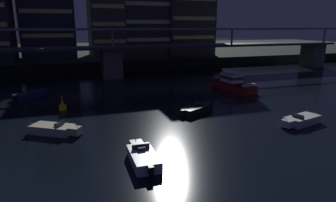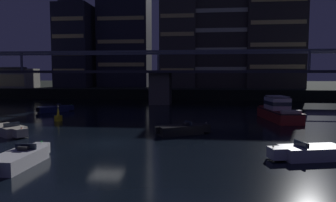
{
  "view_description": "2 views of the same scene",
  "coord_description": "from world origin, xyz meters",
  "px_view_note": "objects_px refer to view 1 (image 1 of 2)",
  "views": [
    {
      "loc": [
        -7.97,
        -25.43,
        9.73
      ],
      "look_at": [
        3.09,
        7.1,
        0.97
      ],
      "focal_mm": 31.41,
      "sensor_mm": 36.0,
      "label": 1
    },
    {
      "loc": [
        7.26,
        -22.67,
        5.37
      ],
      "look_at": [
        3.19,
        15.01,
        2.03
      ],
      "focal_mm": 32.81,
      "sensor_mm": 36.0,
      "label": 2
    }
  ],
  "objects_px": {
    "tower_central": "(105,15)",
    "speedboat_near_right": "(30,95)",
    "channel_buoy": "(63,106)",
    "river_bridge": "(111,54)",
    "tower_east_tall": "(140,13)",
    "cabin_cruiser_near_left": "(232,83)",
    "speedboat_mid_right": "(143,157)",
    "tower_east_low": "(186,9)",
    "speedboat_mid_center": "(196,109)",
    "speedboat_near_center": "(55,129)",
    "speedboat_far_center": "(301,120)"
  },
  "relations": [
    {
      "from": "speedboat_mid_right",
      "to": "channel_buoy",
      "type": "height_order",
      "value": "channel_buoy"
    },
    {
      "from": "river_bridge",
      "to": "tower_east_low",
      "type": "height_order",
      "value": "tower_east_low"
    },
    {
      "from": "speedboat_far_center",
      "to": "channel_buoy",
      "type": "distance_m",
      "value": 26.75
    },
    {
      "from": "tower_central",
      "to": "channel_buoy",
      "type": "relative_size",
      "value": 11.75
    },
    {
      "from": "tower_central",
      "to": "speedboat_near_center",
      "type": "distance_m",
      "value": 52.96
    },
    {
      "from": "tower_east_tall",
      "to": "channel_buoy",
      "type": "relative_size",
      "value": 12.52
    },
    {
      "from": "river_bridge",
      "to": "tower_east_low",
      "type": "xyz_separation_m",
      "value": [
        23.6,
        20.18,
        9.62
      ]
    },
    {
      "from": "speedboat_mid_center",
      "to": "tower_east_tall",
      "type": "bearing_deg",
      "value": 83.51
    },
    {
      "from": "speedboat_mid_right",
      "to": "speedboat_far_center",
      "type": "bearing_deg",
      "value": 10.61
    },
    {
      "from": "tower_east_tall",
      "to": "speedboat_mid_right",
      "type": "bearing_deg",
      "value": -103.7
    },
    {
      "from": "tower_east_low",
      "to": "speedboat_mid_right",
      "type": "height_order",
      "value": "tower_east_low"
    },
    {
      "from": "tower_east_tall",
      "to": "tower_central",
      "type": "bearing_deg",
      "value": -175.47
    },
    {
      "from": "tower_east_low",
      "to": "speedboat_far_center",
      "type": "bearing_deg",
      "value": -99.79
    },
    {
      "from": "speedboat_mid_center",
      "to": "cabin_cruiser_near_left",
      "type": "bearing_deg",
      "value": 42.82
    },
    {
      "from": "speedboat_near_center",
      "to": "tower_east_tall",
      "type": "bearing_deg",
      "value": 67.77
    },
    {
      "from": "river_bridge",
      "to": "tower_east_tall",
      "type": "height_order",
      "value": "tower_east_tall"
    },
    {
      "from": "river_bridge",
      "to": "tower_east_tall",
      "type": "relative_size",
      "value": 4.73
    },
    {
      "from": "river_bridge",
      "to": "speedboat_near_right",
      "type": "bearing_deg",
      "value": -135.28
    },
    {
      "from": "river_bridge",
      "to": "speedboat_far_center",
      "type": "xyz_separation_m",
      "value": [
        14.12,
        -34.73,
        -4.18
      ]
    },
    {
      "from": "tower_east_tall",
      "to": "speedboat_near_center",
      "type": "xyz_separation_m",
      "value": [
        -20.86,
        -51.03,
        -12.65
      ]
    },
    {
      "from": "tower_east_low",
      "to": "speedboat_far_center",
      "type": "height_order",
      "value": "tower_east_low"
    },
    {
      "from": "speedboat_near_center",
      "to": "speedboat_near_right",
      "type": "distance_m",
      "value": 16.63
    },
    {
      "from": "tower_central",
      "to": "speedboat_near_right",
      "type": "xyz_separation_m",
      "value": [
        -15.26,
        -34.09,
        -11.97
      ]
    },
    {
      "from": "river_bridge",
      "to": "tower_east_tall",
      "type": "xyz_separation_m",
      "value": [
        11.18,
        21.53,
        8.47
      ]
    },
    {
      "from": "cabin_cruiser_near_left",
      "to": "river_bridge",
      "type": "bearing_deg",
      "value": 132.64
    },
    {
      "from": "tower_east_low",
      "to": "speedboat_mid_center",
      "type": "relative_size",
      "value": 4.96
    },
    {
      "from": "tower_east_low",
      "to": "speedboat_mid_right",
      "type": "bearing_deg",
      "value": -114.83
    },
    {
      "from": "river_bridge",
      "to": "speedboat_near_center",
      "type": "distance_m",
      "value": 31.33
    },
    {
      "from": "channel_buoy",
      "to": "speedboat_mid_right",
      "type": "bearing_deg",
      "value": -71.12
    },
    {
      "from": "speedboat_mid_right",
      "to": "tower_east_low",
      "type": "bearing_deg",
      "value": 65.17
    },
    {
      "from": "cabin_cruiser_near_left",
      "to": "speedboat_mid_right",
      "type": "height_order",
      "value": "cabin_cruiser_near_left"
    },
    {
      "from": "tower_east_tall",
      "to": "tower_east_low",
      "type": "distance_m",
      "value": 12.54
    },
    {
      "from": "cabin_cruiser_near_left",
      "to": "speedboat_near_center",
      "type": "distance_m",
      "value": 28.52
    },
    {
      "from": "tower_central",
      "to": "speedboat_mid_center",
      "type": "xyz_separation_m",
      "value": [
        3.77,
        -48.33,
        -11.97
      ]
    },
    {
      "from": "river_bridge",
      "to": "speedboat_mid_center",
      "type": "height_order",
      "value": "river_bridge"
    },
    {
      "from": "speedboat_mid_right",
      "to": "tower_central",
      "type": "bearing_deg",
      "value": 84.98
    },
    {
      "from": "tower_east_tall",
      "to": "speedboat_mid_right",
      "type": "distance_m",
      "value": 62.57
    },
    {
      "from": "channel_buoy",
      "to": "speedboat_mid_center",
      "type": "bearing_deg",
      "value": -22.99
    },
    {
      "from": "speedboat_near_right",
      "to": "cabin_cruiser_near_left",
      "type": "bearing_deg",
      "value": -8.36
    },
    {
      "from": "tower_east_tall",
      "to": "speedboat_far_center",
      "type": "distance_m",
      "value": 57.74
    },
    {
      "from": "speedboat_near_center",
      "to": "speedboat_mid_center",
      "type": "height_order",
      "value": "same"
    },
    {
      "from": "tower_east_low",
      "to": "cabin_cruiser_near_left",
      "type": "relative_size",
      "value": 2.61
    },
    {
      "from": "cabin_cruiser_near_left",
      "to": "speedboat_far_center",
      "type": "bearing_deg",
      "value": -97.14
    },
    {
      "from": "speedboat_near_center",
      "to": "river_bridge",
      "type": "bearing_deg",
      "value": 71.84
    },
    {
      "from": "tower_east_tall",
      "to": "speedboat_mid_right",
      "type": "height_order",
      "value": "tower_east_tall"
    },
    {
      "from": "speedboat_mid_right",
      "to": "cabin_cruiser_near_left",
      "type": "bearing_deg",
      "value": 46.07
    },
    {
      "from": "tower_central",
      "to": "speedboat_far_center",
      "type": "distance_m",
      "value": 58.11
    },
    {
      "from": "speedboat_mid_right",
      "to": "speedboat_far_center",
      "type": "relative_size",
      "value": 1.0
    },
    {
      "from": "cabin_cruiser_near_left",
      "to": "tower_central",
      "type": "bearing_deg",
      "value": 110.57
    },
    {
      "from": "tower_central",
      "to": "speedboat_near_center",
      "type": "height_order",
      "value": "tower_central"
    }
  ]
}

